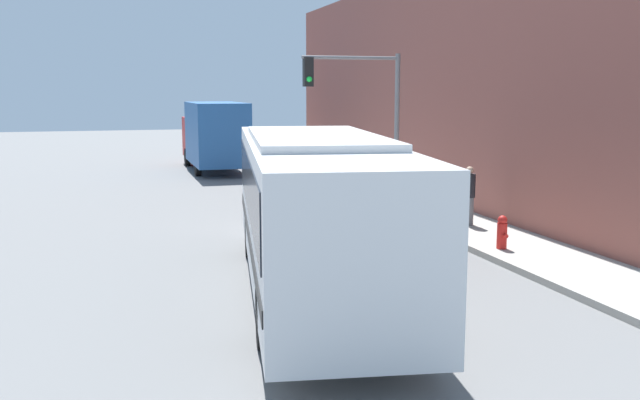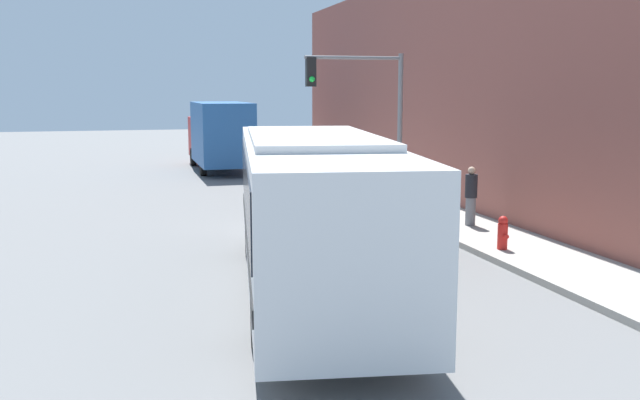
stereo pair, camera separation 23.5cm
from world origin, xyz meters
name	(u,v)px [view 2 (the right image)]	position (x,y,z in m)	size (l,w,h in m)	color
ground_plane	(345,323)	(0.00, 0.00, 0.00)	(120.00, 120.00, 0.00)	slate
sidewalk	(331,174)	(5.71, 20.00, 0.08)	(2.42, 70.00, 0.15)	#A8A399
building_facade	(475,86)	(9.92, 14.44, 4.02)	(6.00, 26.88, 8.04)	brown
city_bus	(312,202)	(-0.06, 1.92, 1.78)	(4.06, 10.58, 3.09)	white
delivery_truck	(219,134)	(1.06, 23.31, 1.78)	(2.36, 7.63, 3.30)	#265999
fire_hydrant	(503,233)	(5.10, 3.71, 0.55)	(0.24, 0.32, 0.80)	red
traffic_light_pole	(366,101)	(4.08, 10.65, 3.53)	(3.28, 0.35, 4.89)	slate
parking_meter	(418,186)	(5.10, 8.71, 1.02)	(0.14, 0.14, 1.28)	slate
pedestrian_near_corner	(471,196)	(5.78, 6.66, 0.99)	(0.34, 0.34, 1.65)	slate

